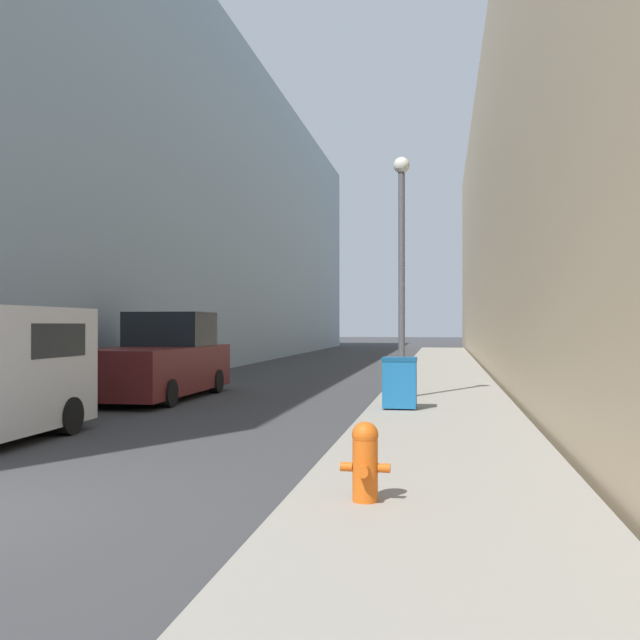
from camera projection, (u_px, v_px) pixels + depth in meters
sidewalk_right at (443, 379)px, 23.62m from camera, size 3.08×60.00×0.14m
building_left_glass at (126, 207)px, 34.09m from camera, size 12.00×60.00×15.00m
building_right_stone at (625, 208)px, 30.24m from camera, size 12.00×60.00×13.68m
fire_hydrant at (365, 459)px, 6.93m from camera, size 0.49×0.37×0.78m
trash_bin at (400, 382)px, 14.53m from camera, size 0.70×0.61×1.05m
lamppost at (402, 263)px, 16.71m from camera, size 0.38×0.38×5.66m
pickup_truck at (159, 362)px, 18.05m from camera, size 2.27×5.52×2.19m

